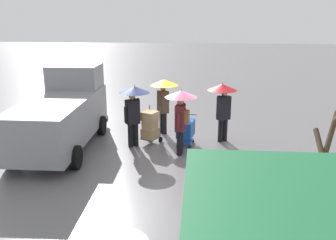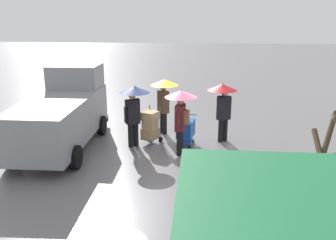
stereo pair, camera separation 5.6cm
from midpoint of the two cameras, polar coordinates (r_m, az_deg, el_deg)
ground_plane at (r=13.10m, az=1.54°, el=-3.60°), size 90.00×90.00×0.00m
slush_patch_near_cluster at (r=15.33m, az=-13.18°, el=-1.02°), size 1.44×1.44×0.01m
cargo_van_parked_right at (r=12.97m, az=-15.97°, el=1.02°), size 2.27×5.38×2.60m
shopping_cart_vendor at (r=12.76m, az=2.89°, el=-1.46°), size 0.69×0.91×1.04m
hand_dolly_boxes at (r=12.86m, az=-2.63°, el=-0.85°), size 0.76×0.85×1.32m
pedestrian_pink_side at (r=11.68m, az=2.16°, el=1.98°), size 1.04×1.04×2.15m
pedestrian_black_side at (r=12.41m, az=-5.21°, el=2.85°), size 1.04×1.04×2.15m
pedestrian_white_side at (r=13.71m, az=-0.52°, el=4.21°), size 1.04×1.04×2.15m
pedestrian_far_side at (r=12.95m, az=8.68°, el=3.30°), size 1.04×1.04×2.15m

